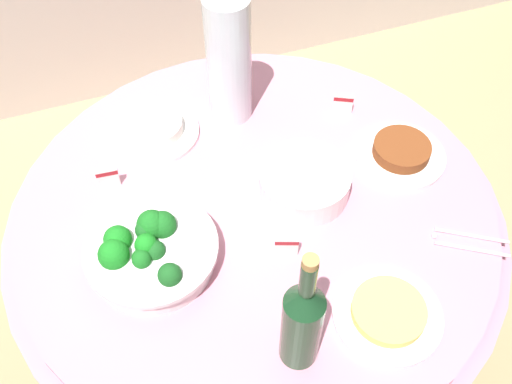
% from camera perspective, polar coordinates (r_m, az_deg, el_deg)
% --- Properties ---
extents(ground_plane, '(6.00, 6.00, 0.00)m').
position_cam_1_polar(ground_plane, '(1.98, 0.00, -14.33)').
color(ground_plane, tan).
extents(buffet_table, '(1.16, 1.16, 0.74)m').
position_cam_1_polar(buffet_table, '(1.64, 0.00, -9.00)').
color(buffet_table, maroon).
rests_on(buffet_table, ground_plane).
extents(broccoli_bowl, '(0.28, 0.28, 0.11)m').
position_cam_1_polar(broccoli_bowl, '(1.24, -10.38, -5.69)').
color(broccoli_bowl, white).
rests_on(broccoli_bowl, buffet_table).
extents(plate_stack, '(0.21, 0.21, 0.07)m').
position_cam_1_polar(plate_stack, '(1.34, 4.76, 1.00)').
color(plate_stack, white).
rests_on(plate_stack, buffet_table).
extents(wine_bottle, '(0.07, 0.07, 0.34)m').
position_cam_1_polar(wine_bottle, '(1.04, 4.55, -12.60)').
color(wine_bottle, '#193F22').
rests_on(wine_bottle, buffet_table).
extents(decorative_fruit_vase, '(0.11, 0.11, 0.34)m').
position_cam_1_polar(decorative_fruit_vase, '(1.44, -2.67, 12.28)').
color(decorative_fruit_vase, silver).
rests_on(decorative_fruit_vase, buffet_table).
extents(serving_tongs, '(0.16, 0.12, 0.01)m').
position_cam_1_polar(serving_tongs, '(1.36, 20.12, -4.61)').
color(serving_tongs, silver).
rests_on(serving_tongs, buffet_table).
extents(food_plate_noodles, '(0.22, 0.22, 0.03)m').
position_cam_1_polar(food_plate_noodles, '(1.21, 12.83, -11.50)').
color(food_plate_noodles, white).
rests_on(food_plate_noodles, buffet_table).
extents(food_plate_stir_fry, '(0.22, 0.22, 0.04)m').
position_cam_1_polar(food_plate_stir_fry, '(1.46, 14.04, 3.82)').
color(food_plate_stir_fry, white).
rests_on(food_plate_stir_fry, buffet_table).
extents(food_plate_rice, '(0.22, 0.22, 0.04)m').
position_cam_1_polar(food_plate_rice, '(1.49, -9.87, 6.10)').
color(food_plate_rice, white).
rests_on(food_plate_rice, buffet_table).
extents(label_placard_front, '(0.05, 0.03, 0.05)m').
position_cam_1_polar(label_placard_front, '(1.24, 3.02, -5.30)').
color(label_placard_front, white).
rests_on(label_placard_front, buffet_table).
extents(label_placard_mid, '(0.05, 0.03, 0.05)m').
position_cam_1_polar(label_placard_mid, '(1.54, 8.55, 8.64)').
color(label_placard_mid, white).
rests_on(label_placard_mid, buffet_table).
extents(label_placard_rear, '(0.05, 0.01, 0.05)m').
position_cam_1_polar(label_placard_rear, '(1.39, -14.35, 1.43)').
color(label_placard_rear, white).
rests_on(label_placard_rear, buffet_table).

